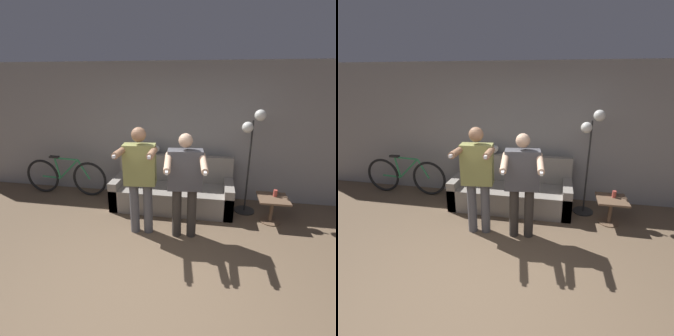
% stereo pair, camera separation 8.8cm
% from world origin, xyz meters
% --- Properties ---
extents(ground_plane, '(16.00, 16.00, 0.00)m').
position_xyz_m(ground_plane, '(0.00, 0.00, 0.00)').
color(ground_plane, brown).
extents(wall_back, '(10.00, 0.05, 2.60)m').
position_xyz_m(wall_back, '(0.00, 2.87, 1.30)').
color(wall_back, gray).
rests_on(wall_back, ground_plane).
extents(couch, '(2.18, 0.82, 0.92)m').
position_xyz_m(couch, '(-0.05, 2.34, 0.28)').
color(couch, gray).
rests_on(couch, ground_plane).
extents(person_left, '(0.58, 0.71, 1.66)m').
position_xyz_m(person_left, '(-0.38, 1.37, 0.96)').
color(person_left, '#56565B').
rests_on(person_left, ground_plane).
extents(person_right, '(0.61, 0.72, 1.59)m').
position_xyz_m(person_right, '(0.28, 1.37, 0.92)').
color(person_right, '#38332D').
rests_on(person_right, ground_plane).
extents(cat, '(0.44, 0.12, 0.17)m').
position_xyz_m(cat, '(-0.51, 2.63, 0.99)').
color(cat, silver).
rests_on(cat, couch).
extents(floor_lamp, '(0.37, 0.36, 1.83)m').
position_xyz_m(floor_lamp, '(1.28, 2.35, 1.30)').
color(floor_lamp, black).
rests_on(floor_lamp, ground_plane).
extents(side_table, '(0.48, 0.48, 0.45)m').
position_xyz_m(side_table, '(1.67, 2.04, 0.32)').
color(side_table, brown).
rests_on(side_table, ground_plane).
extents(cup, '(0.07, 0.07, 0.11)m').
position_xyz_m(cup, '(1.71, 2.09, 0.50)').
color(cup, '#B7473D').
rests_on(cup, side_table).
extents(bicycle, '(1.76, 0.07, 0.81)m').
position_xyz_m(bicycle, '(-2.30, 2.51, 0.38)').
color(bicycle, black).
rests_on(bicycle, ground_plane).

